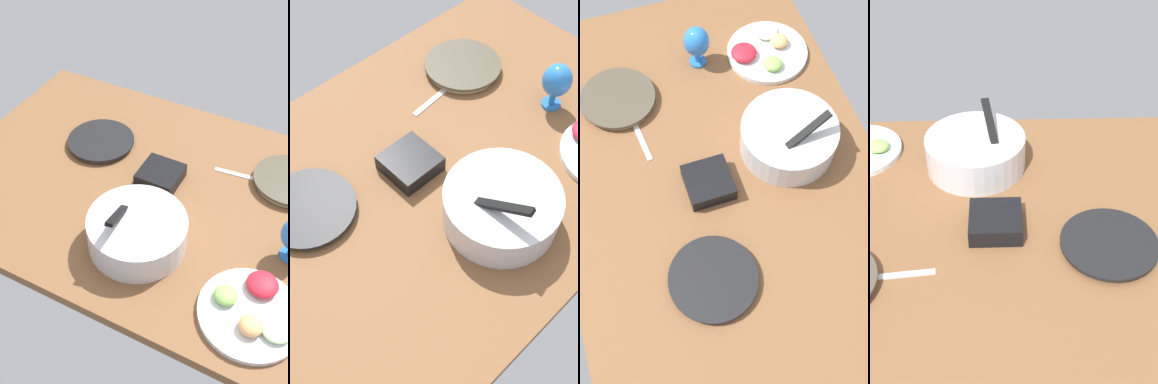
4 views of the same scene
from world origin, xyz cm
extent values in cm
cube|color=brown|center=(0.00, 0.00, -2.00)|extent=(160.00, 104.00, 4.00)
cylinder|color=#4C4C51|center=(34.46, -12.87, 0.74)|extent=(23.99, 23.99, 1.48)
cylinder|color=black|center=(34.46, -12.87, 1.93)|extent=(26.08, 26.08, 0.89)
cylinder|color=silver|center=(-1.51, 24.34, 5.46)|extent=(31.15, 31.15, 10.92)
cylinder|color=white|center=(-1.51, 24.34, 8.73)|extent=(28.04, 28.04, 1.97)
cube|color=black|center=(3.94, 24.34, 12.28)|extent=(7.09, 22.57, 12.76)
cylinder|color=silver|center=(-41.34, 32.54, 0.90)|extent=(29.47, 29.47, 1.80)
ellipsoid|color=#8CC659|center=(-33.61, 31.58, 3.40)|extent=(6.86, 6.86, 3.20)
ellipsoid|color=#F2A566|center=(-42.84, 37.55, 3.61)|extent=(6.63, 6.63, 3.61)
ellipsoid|color=beige|center=(-49.27, 34.99, 3.06)|extent=(8.55, 8.55, 2.52)
ellipsoid|color=red|center=(-41.69, 23.49, 3.53)|extent=(9.32, 9.32, 3.46)
cube|color=black|center=(4.60, -4.73, 2.63)|extent=(14.39, 14.39, 5.25)
cube|color=tan|center=(4.60, -4.73, 4.31)|extent=(11.80, 11.80, 1.68)
cube|color=silver|center=(-19.63, -20.77, 0.30)|extent=(18.09, 3.61, 0.60)
camera|label=1|loc=(-46.11, 105.26, 116.11)|focal=43.40mm
camera|label=2|loc=(58.95, 62.10, 110.68)|focal=44.81mm
camera|label=3|loc=(76.59, -23.73, 139.53)|focal=46.51mm
camera|label=4|loc=(6.56, -103.43, 95.97)|focal=46.46mm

